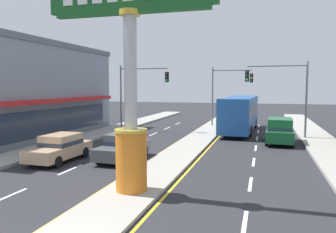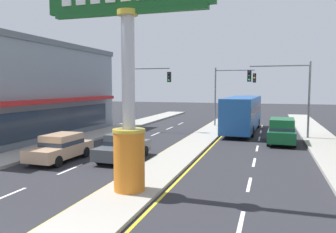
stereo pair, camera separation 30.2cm
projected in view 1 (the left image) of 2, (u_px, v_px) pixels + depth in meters
The scene contains 13 objects.
median_strip at pixel (192, 144), 24.14m from camera, with size 2.35×52.00×0.14m, color #A39E93.
sidewalk_left at pixel (67, 142), 24.75m from camera, with size 2.64×60.00×0.18m, color #9E9B93.
sidewalk_right at pixel (335, 157), 19.70m from camera, with size 2.64×60.00×0.18m, color #9E9B93.
lane_markings at pixel (188, 148), 22.85m from camera, with size 9.09×52.00×0.01m.
district_sign at pixel (131, 85), 12.77m from camera, with size 6.75×1.29×8.44m.
storefront_left at pixel (11, 90), 27.79m from camera, with size 9.80×19.37×7.89m.
traffic_light_left_side at pixel (138, 86), 30.99m from camera, with size 4.86×0.46×6.20m.
traffic_light_right_side at pixel (283, 86), 26.70m from camera, with size 4.86×0.46×6.20m.
traffic_light_median_far at pixel (227, 87), 34.32m from camera, with size 4.20×0.46×6.20m.
sedan_near_right_lane at pixel (60, 147), 18.84m from camera, with size 1.91×4.34×1.53m.
bus_far_right_lane at pixel (240, 112), 30.99m from camera, with size 2.95×11.29×3.26m.
sedan_near_left_lane at pixel (123, 146), 19.21m from camera, with size 1.93×4.35×1.53m.
suv_mid_left_lane at pixel (280, 131), 24.59m from camera, with size 2.09×4.66×1.90m.
Camera 1 is at (4.97, -5.40, 4.25)m, focal length 35.50 mm.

